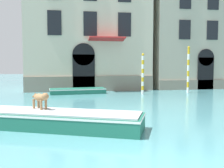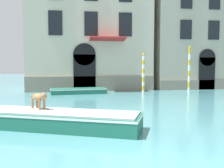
% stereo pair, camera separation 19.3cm
% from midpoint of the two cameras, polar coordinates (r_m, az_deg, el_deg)
% --- Properties ---
extents(palazzo_right, '(10.75, 6.13, 14.79)m').
position_cam_midpoint_polar(palazzo_right, '(30.67, 18.64, 13.31)').
color(palazzo_right, '#B2A893').
rests_on(palazzo_right, ground_plane).
extents(boat_foreground, '(6.74, 4.09, 0.70)m').
position_cam_midpoint_polar(boat_foreground, '(10.66, -11.16, -7.54)').
color(boat_foreground, '#1E6651').
rests_on(boat_foreground, ground_plane).
extents(dog_on_deck, '(0.75, 0.91, 0.72)m').
position_cam_midpoint_polar(dog_on_deck, '(11.18, -15.11, -2.90)').
color(dog_on_deck, '#997047').
rests_on(dog_on_deck, boat_foreground).
extents(boat_moored_near_palazzo, '(4.80, 1.99, 0.45)m').
position_cam_midpoint_polar(boat_moored_near_palazzo, '(22.55, -7.08, -1.46)').
color(boat_moored_near_palazzo, '#1E6651').
rests_on(boat_moored_near_palazzo, ground_plane).
extents(mooring_pole_0, '(0.22, 0.22, 3.40)m').
position_cam_midpoint_polar(mooring_pole_0, '(21.79, 7.10, 2.23)').
color(mooring_pole_0, white).
rests_on(mooring_pole_0, ground_plane).
extents(mooring_pole_2, '(0.20, 0.20, 4.04)m').
position_cam_midpoint_polar(mooring_pole_2, '(23.70, 16.68, 3.04)').
color(mooring_pole_2, white).
rests_on(mooring_pole_2, ground_plane).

